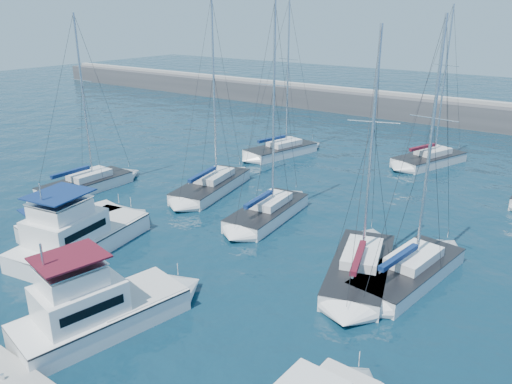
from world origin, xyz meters
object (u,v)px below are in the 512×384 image
Objects in this scene: motor_yacht_port_inner at (76,236)px; sailboat_mid_d at (360,268)px; motor_yacht_stbd_inner at (94,310)px; motor_yacht_port_outer at (68,221)px; sailboat_mid_e at (409,271)px; sailboat_mid_a at (86,184)px; sailboat_mid_b at (212,185)px; sailboat_back_a at (281,150)px; sailboat_back_b at (429,159)px; sailboat_mid_c at (268,211)px.

motor_yacht_port_inner is 17.75m from sailboat_mid_d.
motor_yacht_stbd_inner is at bearing -140.12° from sailboat_mid_d.
motor_yacht_port_outer is 0.48× the size of sailboat_mid_e.
motor_yacht_stbd_inner is at bearing -34.10° from sailboat_mid_a.
sailboat_mid_a is at bearing -156.84° from sailboat_mid_b.
sailboat_back_a reaches higher than motor_yacht_port_outer.
motor_yacht_stbd_inner is 17.22m from sailboat_mid_e.
motor_yacht_port_inner is at bearing -90.54° from sailboat_back_b.
sailboat_back_a reaches higher than sailboat_mid_d.
sailboat_mid_c reaches higher than sailboat_mid_d.
motor_yacht_port_outer is 0.48× the size of sailboat_mid_a.
motor_yacht_port_outer is at bearing -138.15° from sailboat_mid_c.
sailboat_mid_c is at bearing 175.32° from sailboat_mid_e.
motor_yacht_stbd_inner is 0.56× the size of sailboat_back_b.
sailboat_mid_a is (-9.41, 7.65, -0.61)m from motor_yacht_port_inner.
sailboat_back_a is 1.03× the size of sailboat_back_b.
sailboat_mid_e is at bearing -55.13° from sailboat_back_b.
sailboat_mid_c is 11.92m from sailboat_mid_e.
sailboat_mid_a is at bearing -97.34° from sailboat_back_a.
motor_yacht_port_outer is at bearing -42.54° from sailboat_mid_a.
sailboat_mid_a reaches higher than sailboat_mid_d.
sailboat_mid_d is at bearing 67.98° from motor_yacht_stbd_inner.
motor_yacht_port_inner is 20.49m from sailboat_mid_e.
sailboat_mid_c is at bearing 50.19° from motor_yacht_port_inner.
sailboat_back_b is at bearing 113.09° from sailboat_mid_e.
motor_yacht_port_outer is 0.45× the size of sailboat_back_a.
sailboat_mid_e reaches higher than sailboat_mid_a.
sailboat_mid_d is at bearing -61.21° from sailboat_back_b.
sailboat_back_a is (-17.82, 19.04, 0.03)m from sailboat_mid_d.
sailboat_mid_b is at bearing 88.06° from motor_yacht_port_outer.
motor_yacht_port_outer is 12.26m from motor_yacht_stbd_inner.
motor_yacht_port_outer is at bearing 145.22° from motor_yacht_port_inner.
sailboat_mid_e is (18.41, 8.98, -0.61)m from motor_yacht_port_inner.
sailboat_mid_e is 0.96× the size of sailboat_back_b.
sailboat_mid_c is 10.04m from sailboat_mid_d.
sailboat_back_a is at bearing 146.95° from sailboat_mid_e.
sailboat_mid_d is at bearing -28.41° from sailboat_mid_c.
sailboat_back_a is at bearing 69.54° from sailboat_mid_a.
motor_yacht_port_outer is 34.58m from sailboat_back_b.
sailboat_mid_c is (6.79, 11.63, -0.59)m from motor_yacht_port_inner.
sailboat_mid_b reaches higher than motor_yacht_port_outer.
sailboat_mid_e is at bearing -26.79° from sailboat_back_a.
sailboat_back_b is at bearing 50.38° from sailboat_mid_a.
sailboat_mid_a is 1.00× the size of sailboat_mid_e.
sailboat_mid_b is 22.61m from sailboat_back_b.
motor_yacht_port_outer is at bearing -77.88° from sailboat_back_a.
sailboat_mid_d is 0.93× the size of sailboat_back_b.
sailboat_back_b is (-3.88, 24.86, 0.02)m from sailboat_mid_d.
sailboat_mid_d is at bearing -32.47° from sailboat_back_a.
motor_yacht_port_outer is 0.46× the size of sailboat_mid_c.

